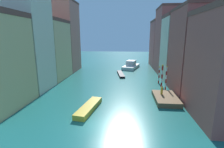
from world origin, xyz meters
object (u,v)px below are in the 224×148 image
Objects in this scene: mooring_pole_2 at (159,75)px; motorboat_0 at (89,108)px; mooring_pole_0 at (166,78)px; waterfront_dock at (166,98)px; gondola_black at (121,74)px; mooring_pole_1 at (162,75)px; vaporetto_white at (131,66)px; person_on_dock at (162,90)px.

mooring_pole_2 is 19.91m from motorboat_0.
motorboat_0 is at bearing -129.32° from mooring_pole_2.
mooring_pole_2 is (-0.29, 5.44, -0.50)m from mooring_pole_0.
waterfront_dock is 19.81m from gondola_black.
mooring_pole_1 reaches higher than gondola_black.
mooring_pole_1 is (-0.21, 2.74, -0.07)m from mooring_pole_0.
mooring_pole_0 is 24.00m from vaporetto_white.
waterfront_dock is 28.81m from vaporetto_white.
mooring_pole_0 is 1.26× the size of mooring_pole_2.
vaporetto_white is at bearing 100.06° from waterfront_dock.
mooring_pole_0 is (1.10, 5.22, 2.11)m from waterfront_dock.
vaporetto_white is 10.73m from gondola_black.
waterfront_dock is 8.27m from mooring_pole_1.
waterfront_dock reaches higher than motorboat_0.
mooring_pole_1 is at bearing 44.97° from motorboat_0.
person_on_dock is 0.15× the size of vaporetto_white.
mooring_pole_1 is 1.22× the size of mooring_pole_2.
mooring_pole_2 reaches higher than person_on_dock.
person_on_dock is at bearing -66.31° from gondola_black.
mooring_pole_1 is (1.41, 7.09, 0.96)m from person_on_dock.
mooring_pole_0 is (1.62, 4.34, 1.03)m from person_on_dock.
mooring_pole_2 is 18.67m from vaporetto_white.
mooring_pole_0 is at bearing -75.15° from vaporetto_white.
waterfront_dock is at bearing -59.54° from person_on_dock.
waterfront_dock is at bearing -65.97° from gondola_black.
mooring_pole_1 is at bearing 83.56° from waterfront_dock.
person_on_dock is 0.31× the size of mooring_pole_0.
vaporetto_white reaches higher than motorboat_0.
vaporetto_white is at bearing 99.34° from person_on_dock.
mooring_pole_2 is at bearing 91.87° from mooring_pole_1.
gondola_black is (-7.56, 17.22, -1.20)m from person_on_dock.
mooring_pole_0 reaches higher than mooring_pole_1.
mooring_pole_1 is 0.58× the size of gondola_black.
motorboat_0 is (-11.25, -5.56, -1.09)m from person_on_dock.
motorboat_0 is at bearing -142.41° from mooring_pole_0.
mooring_pole_2 is 0.40× the size of vaporetto_white.
person_on_dock is 9.89m from mooring_pole_2.
gondola_black is at bearing 125.46° from mooring_pole_0.
waterfront_dock is at bearing -79.94° from vaporetto_white.
person_on_dock reaches higher than waterfront_dock.
vaporetto_white reaches higher than waterfront_dock.
mooring_pole_1 is 2.74m from mooring_pole_2.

